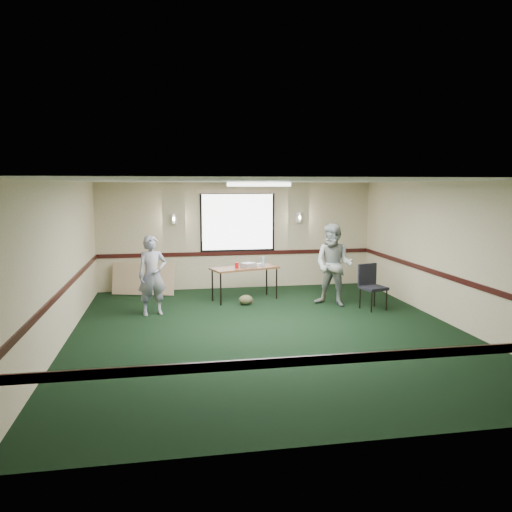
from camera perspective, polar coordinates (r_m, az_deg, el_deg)
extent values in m
plane|color=black|center=(9.12, 1.44, -8.62)|extent=(8.00, 8.00, 0.00)
plane|color=tan|center=(12.74, -2.12, 2.35)|extent=(7.00, 0.00, 7.00)
plane|color=tan|center=(5.05, 10.64, -6.65)|extent=(7.00, 0.00, 7.00)
plane|color=tan|center=(8.83, -21.39, -0.76)|extent=(0.00, 8.00, 8.00)
plane|color=tan|center=(10.12, 21.28, 0.31)|extent=(0.00, 8.00, 8.00)
plane|color=white|center=(8.74, 1.51, 8.59)|extent=(8.00, 8.00, 0.00)
cube|color=black|center=(12.78, -2.10, 0.33)|extent=(7.00, 0.03, 0.10)
cube|color=black|center=(5.19, 10.45, -11.42)|extent=(7.00, 0.03, 0.10)
cube|color=black|center=(8.90, -21.14, -3.62)|extent=(0.03, 8.00, 0.10)
cube|color=black|center=(10.18, 21.08, -2.20)|extent=(0.03, 8.00, 0.10)
cube|color=black|center=(12.69, -2.11, 3.91)|extent=(1.90, 0.01, 1.50)
cube|color=white|center=(12.68, -2.11, 3.91)|extent=(1.80, 0.02, 1.40)
cube|color=beige|center=(12.65, -2.13, 7.39)|extent=(2.05, 0.08, 0.10)
cylinder|color=silver|center=(12.53, -9.38, 4.21)|extent=(0.16, 0.16, 0.25)
cylinder|color=silver|center=(12.97, 4.95, 4.41)|extent=(0.16, 0.16, 0.25)
cube|color=white|center=(9.72, 0.31, 8.19)|extent=(1.20, 0.32, 0.08)
cube|color=#553518|center=(11.42, -1.30, -1.39)|extent=(1.64, 1.03, 0.04)
cylinder|color=black|center=(10.99, -4.05, -3.81)|extent=(0.04, 0.04, 0.72)
cylinder|color=black|center=(11.59, 2.37, -3.17)|extent=(0.04, 0.04, 0.72)
cylinder|color=black|center=(11.43, -5.01, -3.36)|extent=(0.04, 0.04, 0.72)
cylinder|color=black|center=(12.02, 1.22, -2.76)|extent=(0.04, 0.04, 0.72)
cube|color=#9B9BA4|center=(11.41, -0.88, -1.04)|extent=(0.39, 0.37, 0.10)
cube|color=silver|center=(11.70, 0.26, -0.95)|extent=(0.22, 0.20, 0.04)
cylinder|color=#AB0B0D|center=(11.28, -2.21, -1.08)|extent=(0.08, 0.08, 0.13)
cylinder|color=#82BBD5|center=(11.57, 0.82, -0.64)|extent=(0.06, 0.06, 0.21)
ellipsoid|color=#4C4A2B|center=(11.06, -1.19, -5.04)|extent=(0.33, 0.26, 0.22)
torus|color=red|center=(11.33, -1.16, -5.26)|extent=(0.36, 0.36, 0.01)
cube|color=tan|center=(12.34, -12.76, -2.55)|extent=(1.52, 0.62, 0.77)
cube|color=black|center=(10.88, 13.28, -3.57)|extent=(0.57, 0.57, 0.06)
cube|color=black|center=(11.01, 12.59, -2.05)|extent=(0.46, 0.17, 0.46)
cylinder|color=black|center=(10.66, 13.07, -5.17)|extent=(0.03, 0.03, 0.43)
cylinder|color=black|center=(10.91, 14.69, -4.92)|extent=(0.03, 0.03, 0.43)
cylinder|color=black|center=(10.96, 11.80, -4.76)|extent=(0.03, 0.03, 0.43)
cylinder|color=black|center=(11.20, 13.40, -4.54)|extent=(0.03, 0.03, 0.43)
imported|color=#3D4C88|center=(10.33, -11.76, -2.19)|extent=(0.67, 0.53, 1.62)
imported|color=#7498B5|center=(11.01, 8.87, -1.02)|extent=(1.11, 1.07, 1.80)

